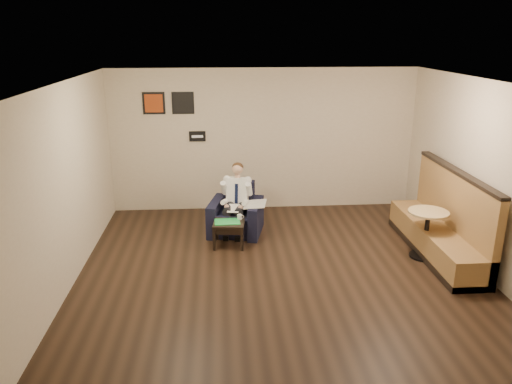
{
  "coord_description": "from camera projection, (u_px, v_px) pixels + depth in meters",
  "views": [
    {
      "loc": [
        -0.86,
        -6.65,
        3.44
      ],
      "look_at": [
        -0.28,
        1.2,
        0.91
      ],
      "focal_mm": 35.0,
      "sensor_mm": 36.0,
      "label": 1
    }
  ],
  "objects": [
    {
      "name": "wall_back",
      "position": [
        264.0,
        140.0,
        9.85
      ],
      "size": [
        6.0,
        0.02,
        2.8
      ],
      "primitive_type": "cube",
      "color": "beige",
      "rests_on": "ground"
    },
    {
      "name": "seated_man",
      "position": [
        234.0,
        203.0,
        8.7
      ],
      "size": [
        0.73,
        0.95,
        1.18
      ],
      "primitive_type": null,
      "rotation": [
        0.0,
        0.0,
        -0.22
      ],
      "color": "white",
      "rests_on": "armchair"
    },
    {
      "name": "ground",
      "position": [
        281.0,
        274.0,
        7.43
      ],
      "size": [
        6.0,
        6.0,
        0.0
      ],
      "primitive_type": "plane",
      "color": "black",
      "rests_on": "ground"
    },
    {
      "name": "art_print_left",
      "position": [
        154.0,
        103.0,
        9.46
      ],
      "size": [
        0.42,
        0.03,
        0.42
      ],
      "primitive_type": "cube",
      "color": "#A53C14",
      "rests_on": "wall_back"
    },
    {
      "name": "green_folder",
      "position": [
        227.0,
        222.0,
        8.31
      ],
      "size": [
        0.43,
        0.31,
        0.01
      ],
      "primitive_type": "cube",
      "rotation": [
        0.0,
        0.0,
        0.03
      ],
      "color": "green",
      "rests_on": "side_table"
    },
    {
      "name": "cafe_table",
      "position": [
        426.0,
        234.0,
        7.89
      ],
      "size": [
        0.64,
        0.64,
        0.78
      ],
      "primitive_type": "cylinder",
      "rotation": [
        0.0,
        0.0,
        -0.03
      ],
      "color": "tan",
      "rests_on": "ground"
    },
    {
      "name": "banquette",
      "position": [
        439.0,
        214.0,
        7.93
      ],
      "size": [
        0.63,
        2.66,
        1.36
      ],
      "primitive_type": "cube",
      "color": "olive",
      "rests_on": "ground"
    },
    {
      "name": "side_table",
      "position": [
        229.0,
        233.0,
        8.39
      ],
      "size": [
        0.57,
        0.57,
        0.42
      ],
      "primitive_type": "cube",
      "rotation": [
        0.0,
        0.0,
        -0.11
      ],
      "color": "black",
      "rests_on": "ground"
    },
    {
      "name": "coffee_mug",
      "position": [
        239.0,
        217.0,
        8.42
      ],
      "size": [
        0.08,
        0.08,
        0.09
      ],
      "primitive_type": "cylinder",
      "rotation": [
        0.0,
        0.0,
        -0.11
      ],
      "color": "white",
      "rests_on": "side_table"
    },
    {
      "name": "newspaper",
      "position": [
        255.0,
        204.0,
        8.67
      ],
      "size": [
        0.45,
        0.53,
        0.01
      ],
      "primitive_type": "cube",
      "rotation": [
        0.0,
        0.0,
        -0.17
      ],
      "color": "silver",
      "rests_on": "armchair"
    },
    {
      "name": "armchair",
      "position": [
        236.0,
        210.0,
        8.85
      ],
      "size": [
        1.06,
        1.06,
        0.86
      ],
      "primitive_type": "cube",
      "rotation": [
        0.0,
        0.0,
        -0.22
      ],
      "color": "black",
      "rests_on": "ground"
    },
    {
      "name": "smartphone",
      "position": [
        232.0,
        218.0,
        8.47
      ],
      "size": [
        0.14,
        0.1,
        0.01
      ],
      "primitive_type": "cube",
      "rotation": [
        0.0,
        0.0,
        -0.28
      ],
      "color": "black",
      "rests_on": "side_table"
    },
    {
      "name": "seating_sign",
      "position": [
        197.0,
        136.0,
        9.72
      ],
      "size": [
        0.32,
        0.02,
        0.2
      ],
      "primitive_type": "cube",
      "color": "black",
      "rests_on": "wall_back"
    },
    {
      "name": "lap_papers",
      "position": [
        233.0,
        208.0,
        8.63
      ],
      "size": [
        0.24,
        0.31,
        0.01
      ],
      "primitive_type": "cube",
      "rotation": [
        0.0,
        0.0,
        -0.15
      ],
      "color": "white",
      "rests_on": "seated_man"
    },
    {
      "name": "wall_left",
      "position": [
        64.0,
        189.0,
        6.8
      ],
      "size": [
        0.02,
        6.0,
        2.8
      ],
      "primitive_type": "cube",
      "color": "beige",
      "rests_on": "ground"
    },
    {
      "name": "wall_front",
      "position": [
        327.0,
        289.0,
        4.16
      ],
      "size": [
        6.0,
        0.02,
        2.8
      ],
      "primitive_type": "cube",
      "color": "beige",
      "rests_on": "ground"
    },
    {
      "name": "ceiling",
      "position": [
        284.0,
        83.0,
        6.57
      ],
      "size": [
        6.0,
        6.0,
        0.02
      ],
      "primitive_type": "cube",
      "color": "white",
      "rests_on": "wall_back"
    },
    {
      "name": "art_print_right",
      "position": [
        183.0,
        103.0,
        9.5
      ],
      "size": [
        0.42,
        0.03,
        0.42
      ],
      "primitive_type": "cube",
      "color": "black",
      "rests_on": "wall_back"
    },
    {
      "name": "wall_right",
      "position": [
        488.0,
        180.0,
        7.21
      ],
      "size": [
        0.02,
        6.0,
        2.8
      ],
      "primitive_type": "cube",
      "color": "beige",
      "rests_on": "ground"
    }
  ]
}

